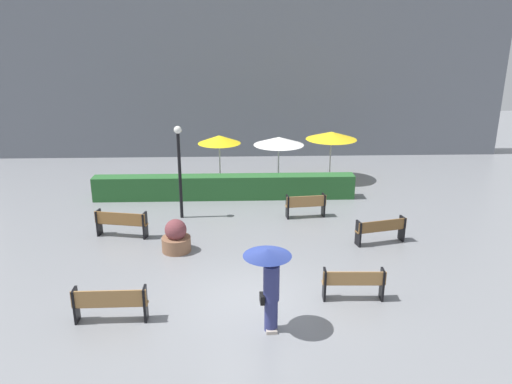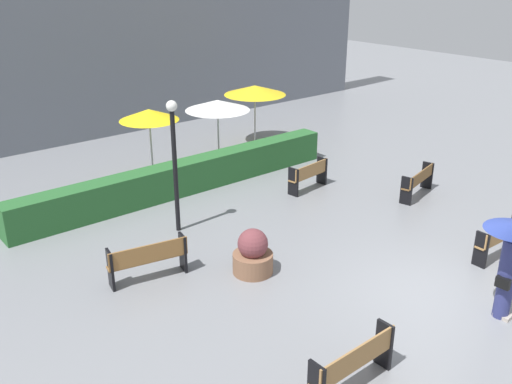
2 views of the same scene
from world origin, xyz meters
TOP-DOWN VIEW (x-y plane):
  - ground_plane at (0.00, 0.00)m, footprint 60.00×60.00m
  - bench_far_right at (4.37, 3.65)m, footprint 1.75×0.74m
  - bench_near_right at (2.66, 0.08)m, footprint 1.65×0.40m
  - bench_far_left at (-4.37, 4.50)m, footprint 1.82×0.69m
  - bench_back_row at (2.18, 6.12)m, footprint 1.54×0.54m
  - bench_near_left at (-3.49, -0.75)m, footprint 1.81×0.37m
  - pedestrian_with_umbrella at (0.35, -1.24)m, footprint 1.13×1.13m
  - planter_pot at (-2.36, 3.29)m, footprint 0.93×0.93m
  - lamp_post at (-2.50, 6.26)m, footprint 0.28×0.28m
  - patio_umbrella_yellow at (-1.17, 9.89)m, footprint 1.87×1.87m
  - patio_umbrella_white at (1.42, 9.84)m, footprint 2.20×2.20m
  - patio_umbrella_yellow_far at (3.91, 10.88)m, footprint 2.34×2.34m
  - hedge_strip at (-0.94, 8.40)m, footprint 10.82×0.70m
  - building_facade at (0.00, 16.00)m, footprint 28.00×1.20m

SIDE VIEW (x-z plane):
  - ground_plane at x=0.00m, z-range 0.00..0.00m
  - planter_pot at x=-2.36m, z-range -0.08..1.00m
  - hedge_strip at x=-0.94m, z-range 0.00..0.99m
  - bench_far_right at x=4.37m, z-range 0.09..0.94m
  - bench_back_row at x=2.18m, z-range 0.08..0.95m
  - bench_near_right at x=2.66m, z-range 0.09..0.95m
  - bench_near_left at x=-3.49m, z-range 0.08..0.98m
  - bench_far_left at x=-4.37m, z-range 0.09..1.00m
  - pedestrian_with_umbrella at x=0.35m, z-range 0.39..2.50m
  - patio_umbrella_yellow_far at x=3.91m, z-range 0.97..3.26m
  - patio_umbrella_white at x=1.42m, z-range 0.97..3.26m
  - lamp_post at x=-2.50m, z-range 0.43..3.93m
  - patio_umbrella_yellow at x=-1.17m, z-range 1.00..3.38m
  - building_facade at x=0.00m, z-range 0.00..8.75m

